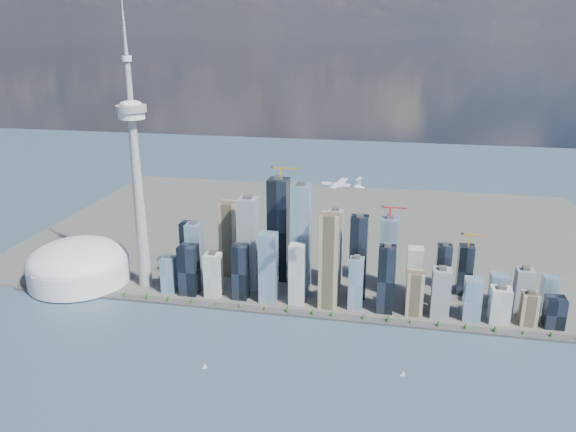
% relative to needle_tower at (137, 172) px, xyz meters
% --- Properties ---
extents(ground, '(4000.00, 4000.00, 0.00)m').
position_rel_needle_tower_xyz_m(ground, '(300.00, -310.00, -235.84)').
color(ground, '#304254').
rests_on(ground, ground).
extents(seawall, '(1100.00, 22.00, 4.00)m').
position_rel_needle_tower_xyz_m(seawall, '(300.00, -60.00, -233.84)').
color(seawall, '#383838').
rests_on(seawall, ground).
extents(land, '(1400.00, 900.00, 3.00)m').
position_rel_needle_tower_xyz_m(land, '(300.00, 390.00, -234.34)').
color(land, '#4C4C47').
rests_on(land, ground).
extents(shoreline_trees, '(960.53, 7.20, 8.80)m').
position_rel_needle_tower_xyz_m(shoreline_trees, '(300.00, -60.00, -227.06)').
color(shoreline_trees, '#3F2D1E').
rests_on(shoreline_trees, seawall).
extents(skyscraper_cluster, '(736.00, 142.00, 237.18)m').
position_rel_needle_tower_xyz_m(skyscraper_cluster, '(359.62, 26.82, -162.69)').
color(skyscraper_cluster, black).
rests_on(skyscraper_cluster, land).
extents(needle_tower, '(56.00, 56.00, 550.50)m').
position_rel_needle_tower_xyz_m(needle_tower, '(0.00, 0.00, 0.00)').
color(needle_tower, gray).
rests_on(needle_tower, land).
extents(dome_stadium, '(200.00, 200.00, 86.00)m').
position_rel_needle_tower_xyz_m(dome_stadium, '(-140.00, -10.00, -196.40)').
color(dome_stadium, white).
rests_on(dome_stadium, land).
extents(airplane, '(73.98, 65.77, 18.10)m').
position_rel_needle_tower_xyz_m(airplane, '(399.54, -109.90, 24.22)').
color(airplane, white).
rests_on(airplane, ground).
extents(sailboat_west, '(7.69, 3.93, 10.72)m').
position_rel_needle_tower_xyz_m(sailboat_west, '(214.27, -257.18, -232.40)').
color(sailboat_west, silver).
rests_on(sailboat_west, ground).
extents(sailboat_east, '(7.69, 2.33, 10.68)m').
position_rel_needle_tower_xyz_m(sailboat_east, '(510.38, -217.38, -232.41)').
color(sailboat_east, silver).
rests_on(sailboat_east, ground).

